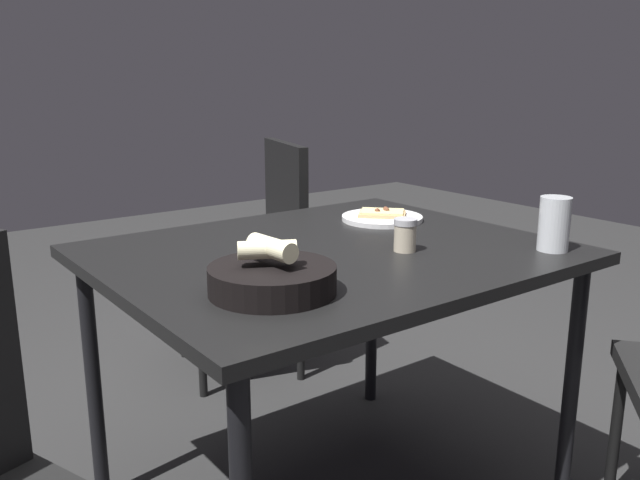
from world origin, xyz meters
The scene contains 6 objects.
dining_table centered at (0.00, 0.00, 0.66)m, with size 1.10×0.91×0.73m.
pizza_plate centered at (0.33, 0.17, 0.74)m, with size 0.24×0.24×0.04m.
bread_basket centered at (-0.30, -0.21, 0.76)m, with size 0.26×0.26×0.11m.
beer_glass centered at (0.43, -0.34, 0.79)m, with size 0.08×0.08×0.13m.
pepper_shaker centered at (0.13, -0.13, 0.76)m, with size 0.06×0.06×0.08m.
chair_near centered at (0.33, 0.89, 0.51)m, with size 0.54×0.54×0.90m.
Camera 1 is at (-0.98, -1.27, 1.15)m, focal length 37.39 mm.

